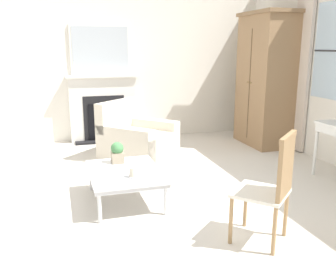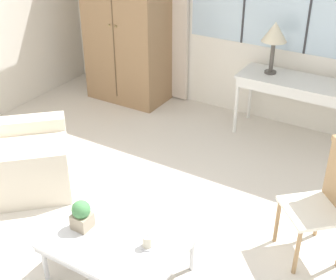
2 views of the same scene
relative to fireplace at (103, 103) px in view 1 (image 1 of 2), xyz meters
The scene contains 9 objects.
ground_plane 2.99m from the fireplace, ahead, with size 14.00×14.00×0.00m, color silver.
wall_left 0.96m from the fireplace, 100.71° to the left, with size 0.06×7.20×2.80m, color white.
fireplace is the anchor object (origin of this frame).
armoire 2.91m from the fireplace, 68.75° to the left, with size 1.13×0.67×2.26m.
armchair_upholstered 1.41m from the fireplace, 14.81° to the left, with size 1.32×1.32×0.88m.
side_chair_wooden 4.28m from the fireplace, 12.59° to the left, with size 0.62×0.62×1.00m.
coffee_table 2.94m from the fireplace, ahead, with size 1.02×0.78×0.36m.
potted_plant_small 2.61m from the fireplace, ahead, with size 0.15×0.15×0.25m.
pillar_candle 3.17m from the fireplace, ahead, with size 0.11×0.11×0.11m.
Camera 1 is at (3.90, -0.82, 1.69)m, focal length 40.00 mm.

